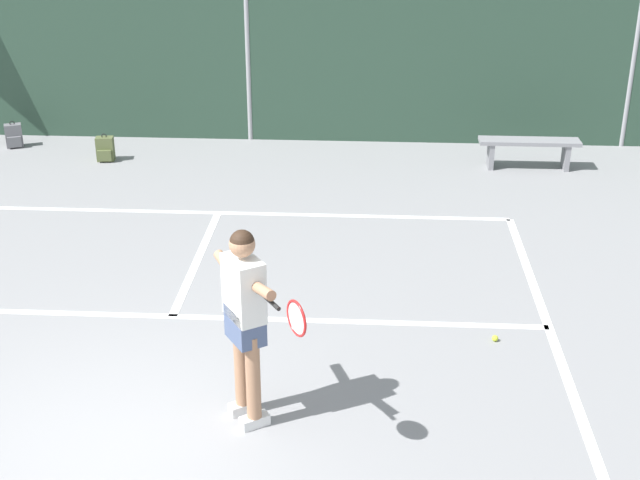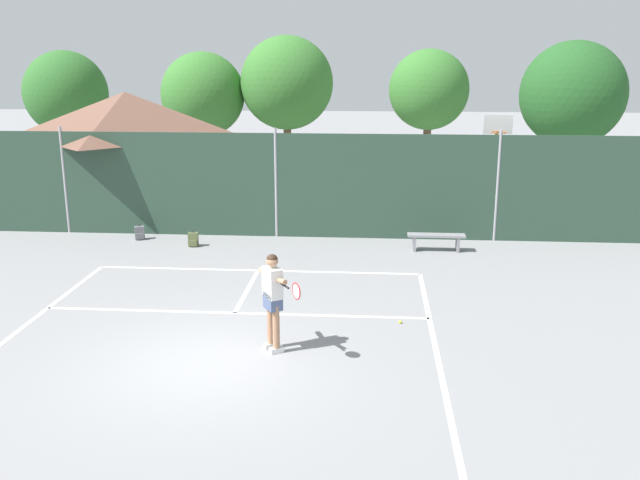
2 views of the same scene
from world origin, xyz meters
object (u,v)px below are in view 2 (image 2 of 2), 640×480
Objects in this scene: basketball_hoop at (496,154)px; tennis_player at (273,294)px; courtside_bench at (436,238)px; backpack_olive at (193,240)px; backpack_grey at (140,233)px; tennis_ball at (400,322)px.

basketball_hoop reaches higher than tennis_player.
courtside_bench is at bearing -122.73° from basketball_hoop.
backpack_olive is at bearing -179.67° from courtside_bench.
tennis_player is at bearing -56.23° from backpack_grey.
backpack_olive is (-5.72, 5.51, 0.16)m from tennis_ball.
tennis_ball is at bearing -39.30° from backpack_grey.
courtside_bench reaches higher than backpack_grey.
tennis_ball is 9.70m from backpack_grey.
backpack_olive is (-3.34, 7.04, -0.92)m from tennis_player.
tennis_ball is at bearing -110.36° from basketball_hoop.
tennis_player reaches higher than tennis_ball.
tennis_ball is (-3.25, -8.75, -2.28)m from basketball_hoop.
backpack_grey is at bearing 176.11° from courtside_bench.
backpack_olive is at bearing 115.40° from tennis_player.
basketball_hoop is 4.27m from courtside_bench.
tennis_player is 4.01× the size of backpack_olive.
tennis_ball is 0.14× the size of backpack_grey.
basketball_hoop is 2.22× the size of courtside_bench.
tennis_ball is at bearing 32.65° from tennis_player.
backpack_grey and backpack_olive have the same top height.
tennis_player is at bearing -118.71° from basketball_hoop.
basketball_hoop is 9.60m from tennis_ball.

